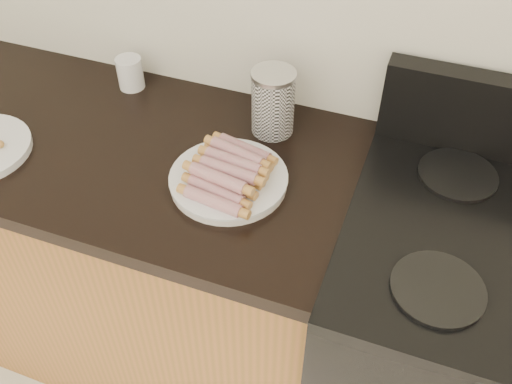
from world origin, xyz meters
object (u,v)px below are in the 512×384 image
(mug, at_px, (130,73))
(stove, at_px, (474,363))
(main_plate, at_px, (229,181))
(canister, at_px, (273,102))

(mug, bearing_deg, stove, -13.03)
(main_plate, height_order, canister, canister)
(stove, relative_size, canister, 5.41)
(mug, bearing_deg, canister, -6.23)
(stove, relative_size, mug, 10.36)
(stove, height_order, canister, canister)
(canister, height_order, mug, canister)
(main_plate, bearing_deg, canister, 82.83)
(stove, relative_size, main_plate, 3.41)
(main_plate, distance_m, canister, 0.24)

